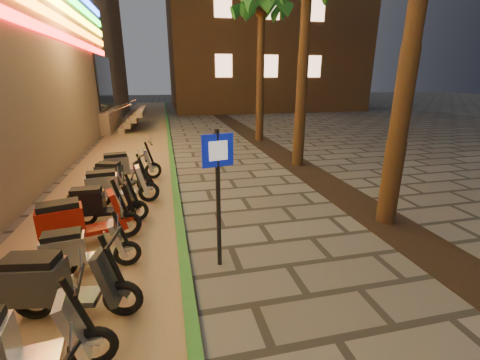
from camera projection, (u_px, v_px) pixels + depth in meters
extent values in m
plane|color=#474442|center=(254.00, 305.00, 4.56)|extent=(120.00, 120.00, 0.00)
cube|color=#8C7251|center=(129.00, 155.00, 13.27)|extent=(3.40, 60.00, 0.01)
cube|color=#296927|center=(171.00, 152.00, 13.62)|extent=(0.18, 60.00, 0.10)
cube|color=black|center=(323.00, 181.00, 9.97)|extent=(1.20, 40.00, 0.02)
cube|color=black|center=(105.00, 82.00, 19.44)|extent=(0.08, 5.00, 3.00)
cube|color=gray|center=(74.00, 120.00, 19.67)|extent=(5.00, 6.00, 1.20)
cube|color=#FF1414|center=(14.00, 16.00, 7.79)|extent=(0.06, 26.00, 0.28)
cube|color=gray|center=(126.00, 126.00, 20.45)|extent=(0.35, 5.00, 0.30)
cube|color=gray|center=(131.00, 121.00, 20.44)|extent=(0.35, 5.00, 0.30)
cube|color=gray|center=(136.00, 116.00, 20.42)|extent=(0.35, 5.00, 0.30)
cube|color=gray|center=(142.00, 111.00, 20.40)|extent=(0.35, 5.00, 0.30)
cylinder|color=silver|center=(113.00, 111.00, 18.17)|extent=(2.09, 0.06, 0.81)
cylinder|color=silver|center=(121.00, 106.00, 21.88)|extent=(2.09, 0.06, 0.81)
cube|color=#E9AF80|center=(224.00, 66.00, 26.43)|extent=(1.40, 0.06, 1.80)
cube|color=#E9AF80|center=(270.00, 66.00, 27.30)|extent=(1.40, 0.06, 1.80)
cube|color=#E9AF80|center=(313.00, 67.00, 28.16)|extent=(1.40, 0.06, 1.80)
cube|color=#E9AF80|center=(223.00, 5.00, 25.06)|extent=(1.40, 0.06, 1.80)
cube|color=#E9AF80|center=(272.00, 7.00, 25.93)|extent=(1.40, 0.06, 1.80)
cube|color=#E9AF80|center=(317.00, 10.00, 26.79)|extent=(1.40, 0.06, 1.80)
cylinder|color=#472D19|center=(404.00, 96.00, 6.36)|extent=(0.40, 0.40, 5.45)
cylinder|color=#472D19|center=(302.00, 85.00, 10.96)|extent=(0.40, 0.40, 5.70)
cylinder|color=#472D19|center=(260.00, 80.00, 15.56)|extent=(0.40, 0.40, 5.95)
sphere|color=#472D19|center=(261.00, 12.00, 14.65)|extent=(0.56, 0.56, 0.56)
cone|color=#194A17|center=(280.00, 2.00, 14.70)|extent=(0.60, 1.93, 1.52)
cone|color=#194A17|center=(272.00, 4.00, 15.19)|extent=(1.70, 1.86, 1.52)
cone|color=#194A17|center=(260.00, 5.00, 15.35)|extent=(2.00, 0.93, 1.52)
cone|color=#194A17|center=(248.00, 4.00, 15.13)|extent=(1.97, 1.48, 1.52)
cone|color=#194A17|center=(242.00, 1.00, 14.61)|extent=(1.22, 2.02, 1.52)
cylinder|color=black|center=(218.00, 201.00, 5.20)|extent=(0.07, 0.07, 2.34)
cube|color=#0B1792|center=(218.00, 150.00, 4.92)|extent=(0.51, 0.14, 0.51)
cube|color=white|center=(218.00, 151.00, 4.90)|extent=(0.30, 0.08, 0.30)
torus|color=black|center=(94.00, 348.00, 3.50)|extent=(0.54, 0.16, 0.53)
cylinder|color=silver|center=(94.00, 348.00, 3.50)|extent=(0.15, 0.12, 0.14)
cube|color=white|center=(32.00, 359.00, 3.31)|extent=(0.59, 0.40, 0.08)
cube|color=white|center=(74.00, 325.00, 3.35)|extent=(0.31, 0.43, 0.72)
cylinder|color=black|center=(79.00, 307.00, 3.31)|extent=(0.28, 0.10, 0.75)
cylinder|color=black|center=(79.00, 279.00, 3.23)|extent=(0.11, 0.59, 0.04)
cube|color=white|center=(92.00, 339.00, 3.47)|extent=(0.24, 0.16, 0.06)
torus|color=black|center=(33.00, 301.00, 4.22)|extent=(0.55, 0.20, 0.54)
cylinder|color=silver|center=(33.00, 301.00, 4.22)|extent=(0.16, 0.13, 0.15)
torus|color=black|center=(123.00, 298.00, 4.28)|extent=(0.55, 0.20, 0.54)
cylinder|color=silver|center=(123.00, 298.00, 4.28)|extent=(0.16, 0.13, 0.15)
cube|color=#272A2D|center=(77.00, 297.00, 4.24)|extent=(0.63, 0.45, 0.08)
cube|color=#272A2D|center=(35.00, 282.00, 4.13)|extent=(0.79, 0.52, 0.52)
cube|color=black|center=(30.00, 261.00, 4.04)|extent=(0.69, 0.44, 0.13)
cube|color=#272A2D|center=(109.00, 276.00, 4.17)|extent=(0.35, 0.46, 0.73)
cylinder|color=black|center=(112.00, 262.00, 4.11)|extent=(0.29, 0.12, 0.77)
cylinder|color=black|center=(113.00, 238.00, 4.01)|extent=(0.15, 0.60, 0.05)
cube|color=#272A2D|center=(122.00, 290.00, 4.24)|extent=(0.25, 0.18, 0.06)
torus|color=black|center=(62.00, 265.00, 5.11)|extent=(0.47, 0.15, 0.46)
cylinder|color=silver|center=(62.00, 265.00, 5.11)|extent=(0.14, 0.11, 0.12)
torus|color=black|center=(128.00, 253.00, 5.45)|extent=(0.47, 0.15, 0.46)
cylinder|color=silver|center=(128.00, 253.00, 5.45)|extent=(0.14, 0.11, 0.12)
cube|color=#AFAEB7|center=(95.00, 257.00, 5.27)|extent=(0.53, 0.37, 0.07)
cube|color=#AFAEB7|center=(64.00, 250.00, 5.05)|extent=(0.66, 0.42, 0.44)
cube|color=black|center=(62.00, 235.00, 4.98)|extent=(0.58, 0.36, 0.11)
cube|color=#AFAEB7|center=(118.00, 239.00, 5.32)|extent=(0.28, 0.38, 0.62)
cylinder|color=black|center=(120.00, 228.00, 5.28)|extent=(0.25, 0.10, 0.66)
cylinder|color=black|center=(121.00, 212.00, 5.21)|extent=(0.11, 0.51, 0.04)
cube|color=#AFAEB7|center=(127.00, 248.00, 5.42)|extent=(0.21, 0.15, 0.05)
torus|color=black|center=(58.00, 239.00, 5.84)|extent=(0.57, 0.25, 0.56)
cylinder|color=silver|center=(58.00, 239.00, 5.84)|extent=(0.17, 0.14, 0.15)
torus|color=black|center=(127.00, 225.00, 6.39)|extent=(0.57, 0.25, 0.56)
cylinder|color=silver|center=(127.00, 225.00, 6.39)|extent=(0.17, 0.14, 0.15)
cube|color=maroon|center=(94.00, 229.00, 6.10)|extent=(0.67, 0.51, 0.09)
cube|color=maroon|center=(61.00, 222.00, 5.79)|extent=(0.84, 0.60, 0.54)
cube|color=black|center=(58.00, 206.00, 5.69)|extent=(0.74, 0.51, 0.13)
cube|color=maroon|center=(117.00, 209.00, 6.21)|extent=(0.39, 0.49, 0.76)
cylinder|color=black|center=(120.00, 198.00, 6.18)|extent=(0.31, 0.15, 0.80)
cylinder|color=black|center=(121.00, 181.00, 6.10)|extent=(0.21, 0.62, 0.05)
cube|color=maroon|center=(127.00, 219.00, 6.35)|extent=(0.27, 0.21, 0.06)
torus|color=black|center=(86.00, 215.00, 6.92)|extent=(0.50, 0.10, 0.50)
cylinder|color=silver|center=(86.00, 215.00, 6.92)|extent=(0.13, 0.10, 0.13)
torus|color=black|center=(137.00, 211.00, 7.15)|extent=(0.50, 0.10, 0.50)
cylinder|color=silver|center=(137.00, 211.00, 7.15)|extent=(0.13, 0.10, 0.13)
cube|color=black|center=(111.00, 211.00, 7.02)|extent=(0.53, 0.33, 0.08)
cube|color=black|center=(88.00, 203.00, 6.85)|extent=(0.67, 0.37, 0.48)
cube|color=black|center=(86.00, 191.00, 6.77)|extent=(0.59, 0.31, 0.11)
cube|color=black|center=(130.00, 197.00, 7.03)|extent=(0.26, 0.38, 0.67)
cylinder|color=black|center=(132.00, 189.00, 6.98)|extent=(0.26, 0.07, 0.71)
cylinder|color=black|center=(133.00, 175.00, 6.90)|extent=(0.04, 0.55, 0.04)
cube|color=black|center=(137.00, 206.00, 7.12)|extent=(0.21, 0.13, 0.06)
torus|color=black|center=(100.00, 198.00, 7.87)|extent=(0.55, 0.17, 0.54)
cylinder|color=silver|center=(100.00, 198.00, 7.87)|extent=(0.16, 0.12, 0.14)
torus|color=black|center=(149.00, 192.00, 8.26)|extent=(0.55, 0.17, 0.54)
cylinder|color=silver|center=(149.00, 192.00, 8.26)|extent=(0.16, 0.12, 0.14)
cube|color=silver|center=(125.00, 193.00, 8.05)|extent=(0.61, 0.42, 0.08)
cube|color=silver|center=(102.00, 186.00, 7.81)|extent=(0.77, 0.48, 0.52)
cube|color=black|center=(101.00, 174.00, 7.72)|extent=(0.68, 0.41, 0.12)
cube|color=silver|center=(142.00, 180.00, 8.10)|extent=(0.33, 0.45, 0.73)
cylinder|color=black|center=(144.00, 171.00, 8.06)|extent=(0.29, 0.11, 0.77)
cylinder|color=black|center=(145.00, 158.00, 7.98)|extent=(0.12, 0.60, 0.05)
cube|color=silver|center=(149.00, 187.00, 8.22)|extent=(0.24, 0.17, 0.06)
torus|color=black|center=(108.00, 184.00, 8.98)|extent=(0.50, 0.23, 0.50)
cylinder|color=silver|center=(108.00, 184.00, 8.98)|extent=(0.15, 0.13, 0.13)
torus|color=black|center=(145.00, 184.00, 8.93)|extent=(0.50, 0.23, 0.50)
cylinder|color=silver|center=(145.00, 184.00, 8.93)|extent=(0.15, 0.13, 0.13)
cube|color=#212426|center=(126.00, 182.00, 8.95)|extent=(0.59, 0.45, 0.08)
cube|color=#212426|center=(109.00, 174.00, 8.89)|extent=(0.74, 0.53, 0.48)
cube|color=black|center=(108.00, 164.00, 8.81)|extent=(0.65, 0.45, 0.11)
cube|color=#212426|center=(140.00, 173.00, 8.84)|extent=(0.35, 0.44, 0.67)
cylinder|color=black|center=(141.00, 166.00, 8.78)|extent=(0.27, 0.13, 0.71)
cylinder|color=black|center=(142.00, 155.00, 8.69)|extent=(0.19, 0.54, 0.04)
cube|color=#212426|center=(145.00, 180.00, 8.90)|extent=(0.24, 0.19, 0.06)
torus|color=black|center=(115.00, 175.00, 9.72)|extent=(0.55, 0.21, 0.54)
cylinder|color=silver|center=(115.00, 175.00, 9.72)|extent=(0.16, 0.13, 0.14)
torus|color=black|center=(153.00, 170.00, 10.17)|extent=(0.55, 0.21, 0.54)
cylinder|color=silver|center=(153.00, 170.00, 10.17)|extent=(0.16, 0.13, 0.14)
cube|color=#9999A0|center=(134.00, 171.00, 9.93)|extent=(0.62, 0.45, 0.08)
cube|color=#9999A0|center=(116.00, 165.00, 9.66)|extent=(0.78, 0.52, 0.51)
cube|color=black|center=(115.00, 155.00, 9.57)|extent=(0.69, 0.45, 0.12)
cube|color=#9999A0|center=(148.00, 160.00, 10.01)|extent=(0.35, 0.46, 0.72)
cylinder|color=black|center=(149.00, 154.00, 9.97)|extent=(0.29, 0.13, 0.76)
cylinder|color=black|center=(150.00, 143.00, 9.89)|extent=(0.16, 0.59, 0.05)
cube|color=#9999A0|center=(153.00, 167.00, 10.13)|extent=(0.25, 0.19, 0.06)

